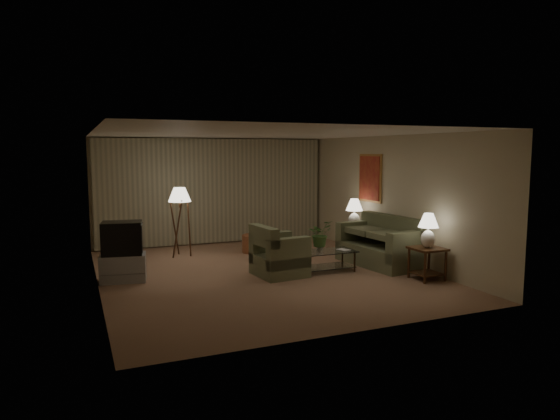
# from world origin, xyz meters

# --- Properties ---
(ground) EXTENTS (7.00, 7.00, 0.00)m
(ground) POSITION_xyz_m (0.00, 0.00, 0.00)
(ground) COLOR #9B7355
(ground) RESTS_ON ground
(room_shell) EXTENTS (6.04, 7.02, 2.72)m
(room_shell) POSITION_xyz_m (0.02, 1.51, 1.75)
(room_shell) COLOR beige
(room_shell) RESTS_ON ground
(sofa) EXTENTS (2.04, 1.33, 0.81)m
(sofa) POSITION_xyz_m (2.50, -0.31, 0.41)
(sofa) COLOR #6D7452
(sofa) RESTS_ON ground
(armchair) EXTENTS (1.10, 1.06, 0.77)m
(armchair) POSITION_xyz_m (0.25, -0.32, 0.39)
(armchair) COLOR #6D7452
(armchair) RESTS_ON ground
(side_table_near) EXTENTS (0.56, 0.56, 0.60)m
(side_table_near) POSITION_xyz_m (2.65, -1.66, 0.41)
(side_table_near) COLOR #371C0F
(side_table_near) RESTS_ON ground
(side_table_far) EXTENTS (0.54, 0.46, 0.60)m
(side_table_far) POSITION_xyz_m (2.65, 0.94, 0.41)
(side_table_far) COLOR #371C0F
(side_table_far) RESTS_ON ground
(table_lamp_near) EXTENTS (0.37, 0.37, 0.64)m
(table_lamp_near) POSITION_xyz_m (2.65, -1.66, 0.98)
(table_lamp_near) COLOR white
(table_lamp_near) RESTS_ON side_table_near
(table_lamp_far) EXTENTS (0.39, 0.39, 0.68)m
(table_lamp_far) POSITION_xyz_m (2.65, 0.94, 1.00)
(table_lamp_far) COLOR white
(table_lamp_far) RESTS_ON side_table_far
(coffee_table) EXTENTS (1.13, 0.62, 0.41)m
(coffee_table) POSITION_xyz_m (1.22, -0.41, 0.28)
(coffee_table) COLOR silver
(coffee_table) RESTS_ON ground
(tv_cabinet) EXTENTS (0.97, 0.77, 0.50)m
(tv_cabinet) POSITION_xyz_m (-2.55, 0.38, 0.25)
(tv_cabinet) COLOR #A1A1A3
(tv_cabinet) RESTS_ON ground
(crt_tv) EXTENTS (0.87, 0.73, 0.60)m
(crt_tv) POSITION_xyz_m (-2.55, 0.38, 0.80)
(crt_tv) COLOR black
(crt_tv) RESTS_ON tv_cabinet
(floor_lamp) EXTENTS (0.51, 0.51, 1.56)m
(floor_lamp) POSITION_xyz_m (-1.14, 2.15, 0.82)
(floor_lamp) COLOR #371C0F
(floor_lamp) RESTS_ON ground
(ottoman) EXTENTS (0.79, 0.79, 0.41)m
(ottoman) POSITION_xyz_m (0.57, 1.93, 0.21)
(ottoman) COLOR #A15836
(ottoman) RESTS_ON ground
(vase) EXTENTS (0.14, 0.14, 0.13)m
(vase) POSITION_xyz_m (1.07, -0.41, 0.48)
(vase) COLOR silver
(vase) RESTS_ON coffee_table
(flowers) EXTENTS (0.57, 0.53, 0.51)m
(flowers) POSITION_xyz_m (1.07, -0.41, 0.80)
(flowers) COLOR #457031
(flowers) RESTS_ON vase
(book) EXTENTS (0.25, 0.29, 0.02)m
(book) POSITION_xyz_m (1.47, -0.51, 0.42)
(book) COLOR olive
(book) RESTS_ON coffee_table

